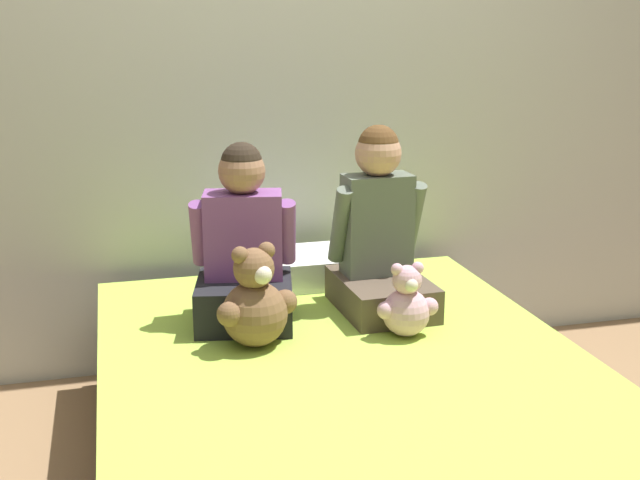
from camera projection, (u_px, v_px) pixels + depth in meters
wall_behind_bed at (273, 55)px, 3.11m from camera, size 8.00×0.06×2.50m
bed at (351, 431)px, 2.38m from camera, size 1.44×1.93×0.42m
child_on_left at (244, 252)px, 2.61m from camera, size 0.37×0.36×0.59m
child_on_right at (379, 238)px, 2.73m from camera, size 0.33×0.40×0.63m
teddy_bear_held_by_left_child at (255, 304)px, 2.43m from camera, size 0.26×0.20×0.32m
teddy_bear_held_by_right_child at (406, 305)px, 2.52m from camera, size 0.20×0.15×0.24m
pillow_at_headboard at (292, 269)px, 3.04m from camera, size 0.50×0.30×0.11m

